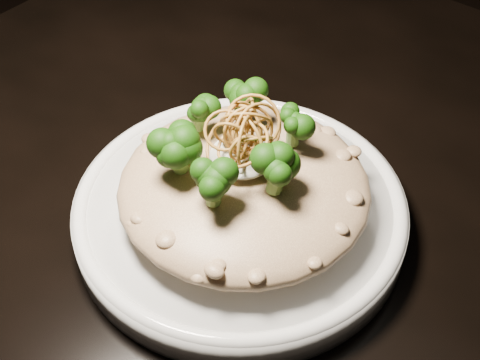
% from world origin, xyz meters
% --- Properties ---
extents(table, '(1.10, 0.80, 0.75)m').
position_xyz_m(table, '(0.00, 0.00, 0.67)').
color(table, black).
rests_on(table, ground).
extents(plate, '(0.28, 0.28, 0.03)m').
position_xyz_m(plate, '(-0.10, -0.07, 0.76)').
color(plate, white).
rests_on(plate, table).
extents(risotto, '(0.21, 0.21, 0.05)m').
position_xyz_m(risotto, '(-0.09, -0.07, 0.80)').
color(risotto, brown).
rests_on(risotto, plate).
extents(broccoli, '(0.12, 0.12, 0.04)m').
position_xyz_m(broccoli, '(-0.10, -0.07, 0.85)').
color(broccoli, black).
rests_on(broccoli, risotto).
extents(cheese, '(0.05, 0.05, 0.01)m').
position_xyz_m(cheese, '(-0.09, -0.07, 0.83)').
color(cheese, silver).
rests_on(cheese, risotto).
extents(shallots, '(0.05, 0.05, 0.03)m').
position_xyz_m(shallots, '(-0.10, -0.07, 0.86)').
color(shallots, brown).
rests_on(shallots, cheese).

